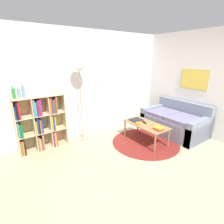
# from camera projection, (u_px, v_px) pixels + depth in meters

# --- Properties ---
(ground_plane) EXTENTS (14.00, 14.00, 0.00)m
(ground_plane) POSITION_uv_depth(u_px,v_px,m) (166.00, 174.00, 3.06)
(ground_plane) COLOR tan
(wall_back) EXTENTS (7.17, 0.11, 2.60)m
(wall_back) POSITION_uv_depth(u_px,v_px,m) (95.00, 84.00, 4.55)
(wall_back) COLOR silver
(wall_back) RESTS_ON ground_plane
(wall_right) EXTENTS (0.08, 5.39, 2.60)m
(wall_right) POSITION_uv_depth(u_px,v_px,m) (184.00, 82.00, 4.75)
(wall_right) COLOR silver
(wall_right) RESTS_ON ground_plane
(rug) EXTENTS (1.58, 1.58, 0.01)m
(rug) POSITION_uv_depth(u_px,v_px,m) (145.00, 142.00, 4.20)
(rug) COLOR maroon
(rug) RESTS_ON ground_plane
(bookshelf) EXTENTS (1.01, 0.34, 1.20)m
(bookshelf) POSITION_uv_depth(u_px,v_px,m) (40.00, 123.00, 3.76)
(bookshelf) COLOR beige
(bookshelf) RESTS_ON ground_plane
(floor_lamp) EXTENTS (0.33, 0.33, 1.75)m
(floor_lamp) POSITION_uv_depth(u_px,v_px,m) (80.00, 80.00, 3.99)
(floor_lamp) COLOR gray
(floor_lamp) RESTS_ON ground_plane
(couch) EXTENTS (0.94, 1.57, 0.83)m
(couch) POSITION_uv_depth(u_px,v_px,m) (175.00, 122.00, 4.69)
(couch) COLOR gray
(couch) RESTS_ON ground_plane
(coffee_table) EXTENTS (0.53, 1.08, 0.45)m
(coffee_table) POSITION_uv_depth(u_px,v_px,m) (146.00, 126.00, 4.15)
(coffee_table) COLOR #996B42
(coffee_table) RESTS_ON ground_plane
(laptop) EXTENTS (0.31, 0.25, 0.02)m
(laptop) POSITION_uv_depth(u_px,v_px,m) (136.00, 120.00, 4.38)
(laptop) COLOR black
(laptop) RESTS_ON coffee_table
(bowl) EXTENTS (0.12, 0.12, 0.05)m
(bowl) POSITION_uv_depth(u_px,v_px,m) (139.00, 124.00, 4.09)
(bowl) COLOR orange
(bowl) RESTS_ON coffee_table
(book_stack_on_table) EXTENTS (0.18, 0.19, 0.05)m
(book_stack_on_table) POSITION_uv_depth(u_px,v_px,m) (159.00, 128.00, 3.82)
(book_stack_on_table) COLOR #B21E23
(book_stack_on_table) RESTS_ON coffee_table
(remote) EXTENTS (0.10, 0.17, 0.02)m
(remote) POSITION_uv_depth(u_px,v_px,m) (144.00, 122.00, 4.21)
(remote) COLOR black
(remote) RESTS_ON coffee_table
(bottle_left) EXTENTS (0.07, 0.07, 0.24)m
(bottle_left) POSITION_uv_depth(u_px,v_px,m) (14.00, 93.00, 3.32)
(bottle_left) COLOR #2D8438
(bottle_left) RESTS_ON bookshelf
(bottle_middle) EXTENTS (0.06, 0.06, 0.21)m
(bottle_middle) POSITION_uv_depth(u_px,v_px,m) (19.00, 93.00, 3.37)
(bottle_middle) COLOR #6B93A3
(bottle_middle) RESTS_ON bookshelf
(bottle_right) EXTENTS (0.07, 0.07, 0.27)m
(bottle_right) POSITION_uv_depth(u_px,v_px,m) (23.00, 92.00, 3.41)
(bottle_right) COLOR #6B93A3
(bottle_right) RESTS_ON bookshelf
(vase_on_shelf) EXTENTS (0.12, 0.12, 0.15)m
(vase_on_shelf) POSITION_uv_depth(u_px,v_px,m) (55.00, 90.00, 3.78)
(vase_on_shelf) COLOR #B7B2A8
(vase_on_shelf) RESTS_ON bookshelf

